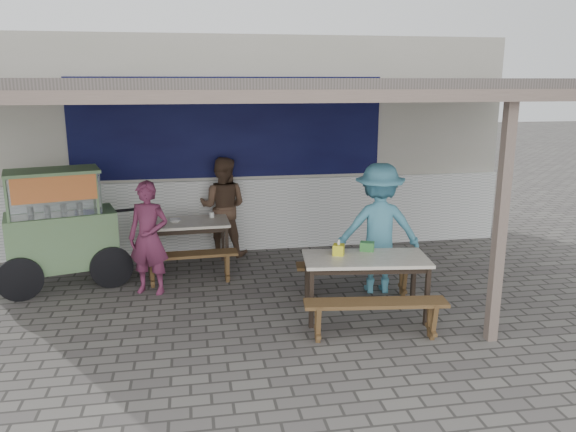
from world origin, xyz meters
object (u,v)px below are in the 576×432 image
Objects in this scene: bench_right_street at (375,311)px; condiment_bowl at (175,221)px; table_left at (187,227)px; patron_wall_side at (223,207)px; patron_street_side at (149,238)px; bench_left_street at (190,261)px; patron_right_table at (379,228)px; donation_box at (367,246)px; vendor_cart at (60,224)px; bench_left_wall at (186,237)px; table_right at (366,263)px; bench_right_wall at (356,272)px; condiment_jar at (212,215)px; tissue_box at (339,250)px.

bench_right_street is 8.68× the size of condiment_bowl.
patron_wall_side is (0.58, 0.66, 0.14)m from table_left.
table_left is 1.01m from patron_street_side.
bench_left_street is 0.77× the size of patron_right_table.
bench_left_street is at bearing 150.00° from donation_box.
vendor_cart is at bearing 42.08° from patron_wall_side.
bench_left_wall is at bearing 127.99° from bench_right_street.
bench_left_wall is at bearing 77.29° from condiment_bowl.
table_left is 0.82× the size of table_right.
table_right is at bearing -47.71° from table_left.
condiment_jar reaches higher than bench_right_wall.
table_left is 0.78× the size of patron_wall_side.
vendor_cart is 14.88× the size of tissue_box.
bench_right_street is 0.82× the size of vendor_cart.
vendor_cart is at bearing -3.44° from patron_right_table.
condiment_bowl reaches higher than table_left.
condiment_bowl is (-2.70, 1.32, -0.10)m from patron_right_table.
patron_wall_side is (2.28, 1.05, -0.08)m from vendor_cart.
bench_right_street is at bearing -100.95° from donation_box.
condiment_jar reaches higher than condiment_bowl.
donation_box is (1.61, -2.56, 0.00)m from patron_wall_side.
patron_street_side reaches higher than condiment_bowl.
patron_right_table is (3.02, -0.45, 0.11)m from patron_street_side.
bench_right_street is at bearing -61.31° from bench_left_wall.
tissue_box reaches higher than bench_right_street.
vendor_cart is at bearing 162.48° from table_right.
bench_right_street is at bearing -74.24° from tissue_box.
condiment_bowl is (-2.27, 2.12, 0.10)m from table_right.
patron_street_side reaches higher than tissue_box.
table_left is 2.86m from patron_right_table.
donation_box is at bearing -49.03° from condiment_jar.
table_right is at bearing -53.51° from condiment_jar.
donation_box is at bearing 68.15° from patron_right_table.
donation_box is at bearing 76.53° from table_right.
donation_box reaches higher than table_left.
patron_street_side is 11.72× the size of tissue_box.
patron_wall_side is at bearing 114.64° from tissue_box.
table_right is 0.97× the size of bench_right_wall.
table_left is 0.73m from bench_left_wall.
bench_left_street is 2.31m from bench_right_wall.
patron_wall_side reaches higher than bench_left_wall.
condiment_jar is at bearing 19.77° from condiment_bowl.
bench_right_street and bench_right_wall have the same top height.
table_left is at bearing 65.95° from patron_wall_side.
bench_left_wall is 10.35× the size of tissue_box.
condiment_jar is (-0.20, -0.47, -0.02)m from patron_wall_side.
table_right is at bearing -39.66° from vendor_cart.
bench_right_wall is at bearing 90.00° from table_right.
patron_wall_side is 19.90× the size of condiment_jar.
patron_right_table is (4.23, -0.93, -0.01)m from vendor_cart.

